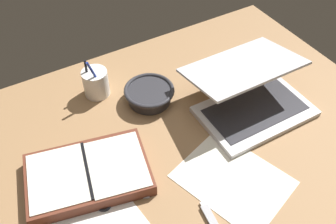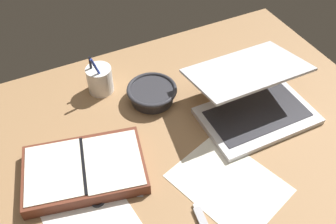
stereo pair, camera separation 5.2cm
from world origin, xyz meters
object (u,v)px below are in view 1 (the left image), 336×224
laptop (251,96)px  bowl (149,94)px  pen_cup (96,83)px  scissors (110,199)px  planner (88,174)px

laptop → bowl: 31.77cm
pen_cup → scissors: pen_cup is taller
laptop → scissors: laptop is taller
bowl → scissors: bearing=-133.6°
pen_cup → scissors: size_ratio=1.09×
planner → bowl: bearing=45.7°
bowl → scissors: size_ratio=1.15×
planner → scissors: bearing=-63.0°
bowl → pen_cup: size_ratio=1.06×
laptop → scissors: bearing=-170.2°
pen_cup → scissors: 40.93cm
bowl → planner: bowl is taller
laptop → pen_cup: (-38.98, 30.11, -0.46)cm
bowl → scissors: (-25.90, -27.18, -2.49)cm
laptop → scissors: size_ratio=2.46×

